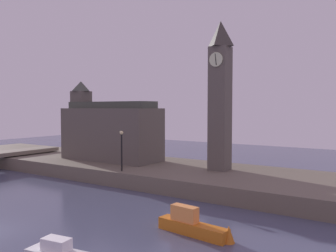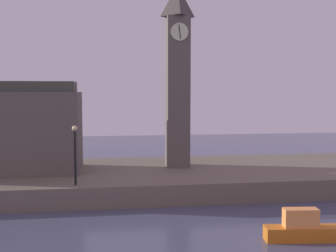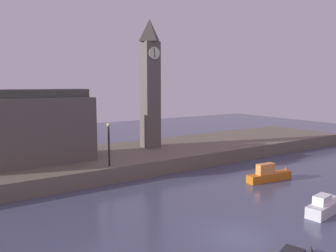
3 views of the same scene
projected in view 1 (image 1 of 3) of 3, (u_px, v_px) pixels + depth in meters
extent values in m
cube|color=#6B6051|center=(164.00, 172.00, 38.73)|extent=(70.00, 12.00, 1.50)
cube|color=#5B544C|center=(220.00, 109.00, 35.71)|extent=(1.86, 1.86, 12.39)
cylinder|color=beige|center=(216.00, 59.00, 34.64)|extent=(1.41, 0.12, 1.41)
cube|color=black|center=(216.00, 59.00, 34.58)|extent=(0.20, 0.04, 1.13)
pyramid|color=#403A35|center=(221.00, 34.00, 35.33)|extent=(2.04, 2.04, 2.57)
cube|color=#5B544C|center=(111.00, 134.00, 43.09)|extent=(12.34, 5.02, 6.25)
cube|color=#5B544C|center=(81.00, 124.00, 45.88)|extent=(1.97, 1.97, 8.44)
pyramid|color=#474C42|center=(81.00, 86.00, 45.63)|extent=(2.16, 2.16, 1.28)
cube|color=#42473D|center=(111.00, 105.00, 42.91)|extent=(11.72, 3.01, 0.80)
cylinder|color=black|center=(122.00, 153.00, 35.34)|extent=(0.16, 0.16, 3.65)
sphere|color=#F2E099|center=(122.00, 133.00, 35.23)|extent=(0.36, 0.36, 0.36)
cube|color=white|center=(56.00, 244.00, 17.49)|extent=(1.50, 0.98, 0.59)
cube|color=orange|center=(193.00, 229.00, 21.84)|extent=(4.86, 1.45, 0.74)
cube|color=#FF9947|center=(185.00, 213.00, 22.11)|extent=(1.83, 0.84, 0.97)
cone|color=orange|center=(229.00, 236.00, 20.52)|extent=(0.93, 0.93, 1.20)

